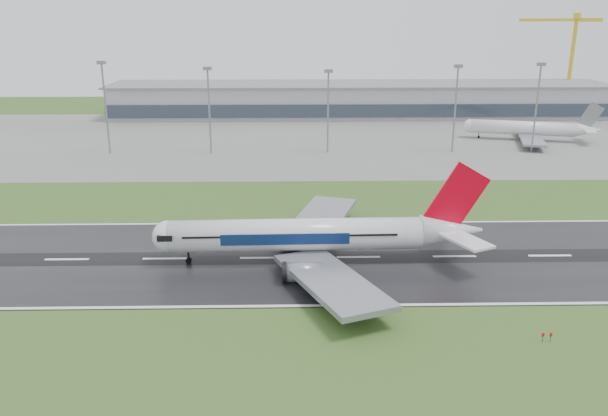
{
  "coord_description": "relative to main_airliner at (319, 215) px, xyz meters",
  "views": [
    {
      "loc": [
        -33.64,
        -116.26,
        48.04
      ],
      "look_at": [
        -31.04,
        12.0,
        7.0
      ],
      "focal_mm": 35.87,
      "sensor_mm": 36.0,
      "label": 1
    }
  ],
  "objects": [
    {
      "name": "parked_airliner",
      "position": [
        88.57,
        122.91,
        -2.11
      ],
      "size": [
        63.54,
        61.0,
        15.4
      ],
      "primitive_type": null,
      "rotation": [
        0.0,
        0.0,
        -0.27
      ],
      "color": "silver",
      "rests_on": "apron"
    },
    {
      "name": "runway",
      "position": [
        28.31,
        1.97,
        -9.84
      ],
      "size": [
        400.0,
        45.0,
        0.1
      ],
      "primitive_type": "cube",
      "color": "black",
      "rests_on": "ground"
    },
    {
      "name": "floodmast_1",
      "position": [
        -34.6,
        101.97,
        4.85
      ],
      "size": [
        0.64,
        0.64,
        29.47
      ],
      "primitive_type": "cylinder",
      "color": "gray",
      "rests_on": "ground"
    },
    {
      "name": "ground",
      "position": [
        28.31,
        1.97,
        -9.89
      ],
      "size": [
        520.0,
        520.0,
        0.0
      ],
      "primitive_type": "plane",
      "color": "#30501D",
      "rests_on": "ground"
    },
    {
      "name": "main_airliner",
      "position": [
        0.0,
        0.0,
        0.0
      ],
      "size": [
        67.74,
        64.66,
        19.57
      ],
      "primitive_type": null,
      "rotation": [
        0.0,
        0.0,
        0.02
      ],
      "color": "silver",
      "rests_on": "runway"
    },
    {
      "name": "terminal",
      "position": [
        28.31,
        186.97,
        -2.39
      ],
      "size": [
        240.0,
        36.0,
        15.0
      ],
      "primitive_type": "cube",
      "color": "#9598A0",
      "rests_on": "ground"
    },
    {
      "name": "floodmast_3",
      "position": [
        53.18,
        101.97,
        5.17
      ],
      "size": [
        0.64,
        0.64,
        30.11
      ],
      "primitive_type": "cylinder",
      "color": "gray",
      "rests_on": "ground"
    },
    {
      "name": "floodmast_4",
      "position": [
        82.39,
        101.97,
        5.47
      ],
      "size": [
        0.64,
        0.64,
        30.71
      ],
      "primitive_type": "cylinder",
      "color": "gray",
      "rests_on": "ground"
    },
    {
      "name": "apron",
      "position": [
        28.31,
        126.97,
        -9.85
      ],
      "size": [
        400.0,
        130.0,
        0.08
      ],
      "primitive_type": "cube",
      "color": "slate",
      "rests_on": "ground"
    },
    {
      "name": "floodmast_0",
      "position": [
        -71.08,
        101.97,
        5.88
      ],
      "size": [
        0.64,
        0.64,
        31.53
      ],
      "primitive_type": "cylinder",
      "color": "gray",
      "rests_on": "ground"
    },
    {
      "name": "tower_crane",
      "position": [
        138.27,
        201.97,
        14.25
      ],
      "size": [
        48.04,
        16.37,
        48.28
      ],
      "primitive_type": null,
      "rotation": [
        0.0,
        0.0,
        0.28
      ],
      "color": "gold",
      "rests_on": "ground"
    },
    {
      "name": "floodmast_2",
      "position": [
        7.61,
        101.97,
        4.37
      ],
      "size": [
        0.64,
        0.64,
        28.51
      ],
      "primitive_type": "cylinder",
      "color": "gray",
      "rests_on": "ground"
    }
  ]
}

